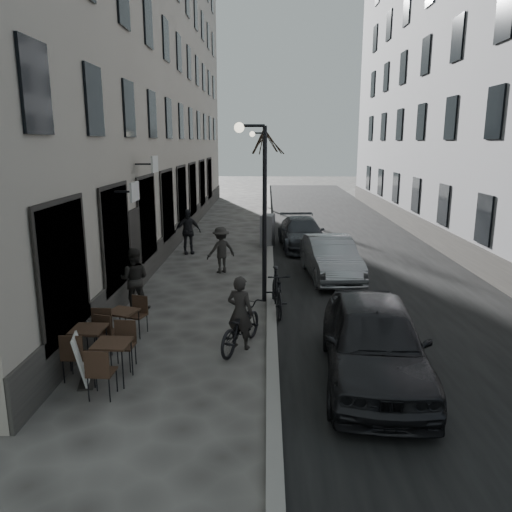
{
  "coord_description": "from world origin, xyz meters",
  "views": [
    {
      "loc": [
        0.07,
        -8.0,
        4.58
      ],
      "look_at": [
        -0.2,
        4.07,
        1.8
      ],
      "focal_mm": 35.0,
      "sensor_mm": 36.0,
      "label": 1
    }
  ],
  "objects_px": {
    "streetlamp_far": "(263,170)",
    "tree_near": "(264,140)",
    "sign_board": "(82,364)",
    "pedestrian_near": "(134,279)",
    "bistro_set_a": "(113,358)",
    "car_near": "(374,341)",
    "utility_cabinet": "(268,231)",
    "pedestrian_far": "(188,232)",
    "moped": "(277,291)",
    "pedestrian_mid": "(221,250)",
    "streetlamp_near": "(258,193)",
    "car_far": "(302,233)",
    "tree_far": "(265,140)",
    "car_mid": "(330,258)",
    "bistro_set_c": "(123,323)",
    "bicycle": "(240,326)",
    "bistro_set_b": "(89,343)"
  },
  "relations": [
    {
      "from": "tree_far",
      "to": "car_far",
      "type": "bearing_deg",
      "value": -82.79
    },
    {
      "from": "tree_far",
      "to": "car_far",
      "type": "distance_m",
      "value": 14.13
    },
    {
      "from": "car_far",
      "to": "moped",
      "type": "distance_m",
      "value": 8.66
    },
    {
      "from": "pedestrian_far",
      "to": "moped",
      "type": "height_order",
      "value": "pedestrian_far"
    },
    {
      "from": "streetlamp_near",
      "to": "streetlamp_far",
      "type": "relative_size",
      "value": 1.0
    },
    {
      "from": "bicycle",
      "to": "pedestrian_near",
      "type": "height_order",
      "value": "pedestrian_near"
    },
    {
      "from": "pedestrian_mid",
      "to": "car_far",
      "type": "relative_size",
      "value": 0.36
    },
    {
      "from": "sign_board",
      "to": "moped",
      "type": "relative_size",
      "value": 0.49
    },
    {
      "from": "tree_near",
      "to": "bistro_set_a",
      "type": "relative_size",
      "value": 3.45
    },
    {
      "from": "car_mid",
      "to": "car_far",
      "type": "bearing_deg",
      "value": 92.29
    },
    {
      "from": "streetlamp_far",
      "to": "car_far",
      "type": "distance_m",
      "value": 5.4
    },
    {
      "from": "utility_cabinet",
      "to": "streetlamp_far",
      "type": "bearing_deg",
      "value": 104.01
    },
    {
      "from": "car_mid",
      "to": "bistro_set_b",
      "type": "bearing_deg",
      "value": -134.81
    },
    {
      "from": "streetlamp_near",
      "to": "bistro_set_c",
      "type": "height_order",
      "value": "streetlamp_near"
    },
    {
      "from": "pedestrian_far",
      "to": "car_far",
      "type": "relative_size",
      "value": 0.41
    },
    {
      "from": "utility_cabinet",
      "to": "pedestrian_mid",
      "type": "distance_m",
      "value": 4.86
    },
    {
      "from": "pedestrian_mid",
      "to": "moped",
      "type": "relative_size",
      "value": 0.81
    },
    {
      "from": "utility_cabinet",
      "to": "streetlamp_near",
      "type": "bearing_deg",
      "value": -81.72
    },
    {
      "from": "tree_near",
      "to": "bistro_set_b",
      "type": "relative_size",
      "value": 3.4
    },
    {
      "from": "utility_cabinet",
      "to": "pedestrian_near",
      "type": "relative_size",
      "value": 0.82
    },
    {
      "from": "streetlamp_far",
      "to": "bicycle",
      "type": "bearing_deg",
      "value": -91.29
    },
    {
      "from": "bistro_set_b",
      "to": "bicycle",
      "type": "distance_m",
      "value": 3.26
    },
    {
      "from": "streetlamp_far",
      "to": "car_near",
      "type": "xyz_separation_m",
      "value": [
        2.33,
        -16.91,
        -2.35
      ]
    },
    {
      "from": "tree_far",
      "to": "bistro_set_c",
      "type": "height_order",
      "value": "tree_far"
    },
    {
      "from": "bistro_set_b",
      "to": "bicycle",
      "type": "bearing_deg",
      "value": 20.04
    },
    {
      "from": "utility_cabinet",
      "to": "car_near",
      "type": "xyz_separation_m",
      "value": [
        2.06,
        -12.74,
        0.1
      ]
    },
    {
      "from": "bicycle",
      "to": "pedestrian_far",
      "type": "xyz_separation_m",
      "value": [
        -2.7,
        9.7,
        0.42
      ]
    },
    {
      "from": "bicycle",
      "to": "pedestrian_mid",
      "type": "bearing_deg",
      "value": -59.98
    },
    {
      "from": "sign_board",
      "to": "bicycle",
      "type": "bearing_deg",
      "value": 18.86
    },
    {
      "from": "bistro_set_a",
      "to": "car_near",
      "type": "relative_size",
      "value": 0.35
    },
    {
      "from": "utility_cabinet",
      "to": "moped",
      "type": "relative_size",
      "value": 0.7
    },
    {
      "from": "streetlamp_near",
      "to": "bistro_set_a",
      "type": "relative_size",
      "value": 3.08
    },
    {
      "from": "bistro_set_c",
      "to": "streetlamp_near",
      "type": "bearing_deg",
      "value": 63.51
    },
    {
      "from": "sign_board",
      "to": "pedestrian_near",
      "type": "distance_m",
      "value": 4.46
    },
    {
      "from": "tree_near",
      "to": "bistro_set_c",
      "type": "relative_size",
      "value": 3.58
    },
    {
      "from": "streetlamp_far",
      "to": "bistro_set_b",
      "type": "height_order",
      "value": "streetlamp_far"
    },
    {
      "from": "tree_far",
      "to": "bistro_set_c",
      "type": "bearing_deg",
      "value": -97.46
    },
    {
      "from": "car_far",
      "to": "streetlamp_near",
      "type": "bearing_deg",
      "value": -106.91
    },
    {
      "from": "streetlamp_far",
      "to": "utility_cabinet",
      "type": "height_order",
      "value": "streetlamp_far"
    },
    {
      "from": "moped",
      "to": "sign_board",
      "type": "bearing_deg",
      "value": -137.41
    },
    {
      "from": "bistro_set_c",
      "to": "pedestrian_near",
      "type": "relative_size",
      "value": 0.91
    },
    {
      "from": "pedestrian_near",
      "to": "utility_cabinet",
      "type": "bearing_deg",
      "value": -116.21
    },
    {
      "from": "streetlamp_far",
      "to": "tree_near",
      "type": "bearing_deg",
      "value": 88.62
    },
    {
      "from": "moped",
      "to": "pedestrian_mid",
      "type": "bearing_deg",
      "value": 108.75
    },
    {
      "from": "sign_board",
      "to": "car_far",
      "type": "distance_m",
      "value": 13.75
    },
    {
      "from": "tree_far",
      "to": "car_near",
      "type": "distance_m",
      "value": 26.29
    },
    {
      "from": "bistro_set_c",
      "to": "utility_cabinet",
      "type": "xyz_separation_m",
      "value": [
        3.36,
        10.98,
        0.25
      ]
    },
    {
      "from": "bistro_set_a",
      "to": "pedestrian_mid",
      "type": "distance_m",
      "value": 8.49
    },
    {
      "from": "bistro_set_a",
      "to": "car_far",
      "type": "bearing_deg",
      "value": 72.74
    },
    {
      "from": "utility_cabinet",
      "to": "pedestrian_far",
      "type": "xyz_separation_m",
      "value": [
        -3.32,
        -1.55,
        0.22
      ]
    }
  ]
}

